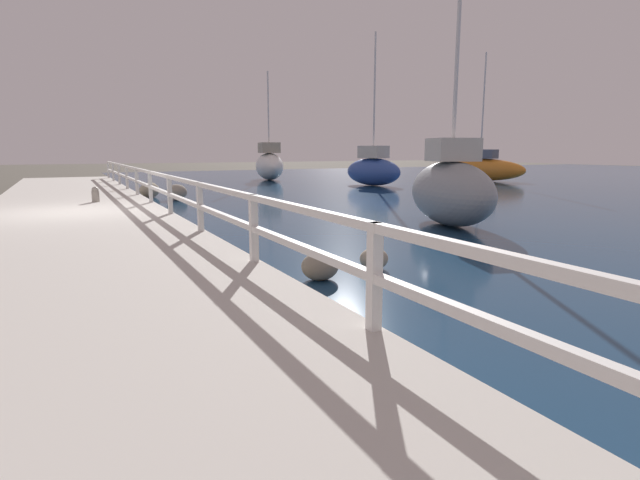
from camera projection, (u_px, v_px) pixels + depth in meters
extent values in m
plane|color=#4C473D|center=(76.00, 222.00, 12.36)|extent=(120.00, 120.00, 0.00)
cube|color=beige|center=(75.00, 217.00, 12.34)|extent=(4.27, 36.00, 0.27)
cube|color=white|center=(374.00, 277.00, 4.12)|extent=(0.10, 0.10, 0.91)
cube|color=white|center=(254.00, 228.00, 6.70)|extent=(0.10, 0.10, 0.91)
cube|color=white|center=(200.00, 207.00, 9.28)|extent=(0.10, 0.10, 0.91)
cube|color=white|center=(170.00, 194.00, 11.86)|extent=(0.10, 0.10, 0.91)
cube|color=white|center=(150.00, 187.00, 14.44)|extent=(0.10, 0.10, 0.91)
cube|color=white|center=(137.00, 181.00, 17.02)|extent=(0.10, 0.10, 0.91)
cube|color=white|center=(127.00, 177.00, 19.60)|extent=(0.10, 0.10, 0.91)
cube|color=white|center=(119.00, 174.00, 22.18)|extent=(0.10, 0.10, 0.91)
cube|color=white|center=(113.00, 172.00, 24.76)|extent=(0.10, 0.10, 0.91)
cube|color=white|center=(108.00, 170.00, 27.34)|extent=(0.10, 0.10, 0.91)
cube|color=white|center=(158.00, 174.00, 13.08)|extent=(0.09, 32.50, 0.08)
cube|color=white|center=(159.00, 190.00, 13.15)|extent=(0.09, 32.50, 0.08)
ellipsoid|color=gray|center=(150.00, 190.00, 18.85)|extent=(0.74, 0.67, 0.55)
ellipsoid|color=gray|center=(151.00, 186.00, 22.14)|extent=(0.48, 0.43, 0.36)
ellipsoid|color=slate|center=(320.00, 266.00, 6.81)|extent=(0.52, 0.47, 0.39)
ellipsoid|color=gray|center=(374.00, 259.00, 7.43)|extent=(0.44, 0.39, 0.33)
ellipsoid|color=gray|center=(177.00, 192.00, 17.95)|extent=(0.74, 0.67, 0.55)
cylinder|color=gray|center=(96.00, 196.00, 14.62)|extent=(0.21, 0.21, 0.31)
sphere|color=gray|center=(95.00, 190.00, 14.58)|extent=(0.19, 0.19, 0.19)
ellipsoid|color=white|center=(269.00, 166.00, 29.98)|extent=(2.33, 4.50, 1.60)
cube|color=#9E937F|center=(269.00, 148.00, 29.78)|extent=(1.42, 2.08, 0.61)
cylinder|color=silver|center=(268.00, 113.00, 29.42)|extent=(0.09, 0.09, 4.71)
ellipsoid|color=gray|center=(451.00, 193.00, 11.73)|extent=(2.38, 3.72, 1.50)
cube|color=beige|center=(453.00, 150.00, 11.55)|extent=(1.24, 1.20, 0.52)
cylinder|color=silver|center=(456.00, 73.00, 11.24)|extent=(0.09, 0.09, 3.95)
ellipsoid|color=orange|center=(480.00, 170.00, 29.29)|extent=(2.56, 5.65, 1.28)
cube|color=#4C566B|center=(481.00, 154.00, 29.13)|extent=(1.24, 2.00, 0.52)
cylinder|color=silver|center=(483.00, 106.00, 28.65)|extent=(0.09, 0.09, 5.94)
ellipsoid|color=#2D4C9E|center=(373.00, 172.00, 25.10)|extent=(2.23, 3.57, 1.37)
cube|color=beige|center=(373.00, 152.00, 24.92)|extent=(1.28, 1.51, 0.61)
cylinder|color=silver|center=(374.00, 96.00, 24.45)|extent=(0.09, 0.09, 6.01)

